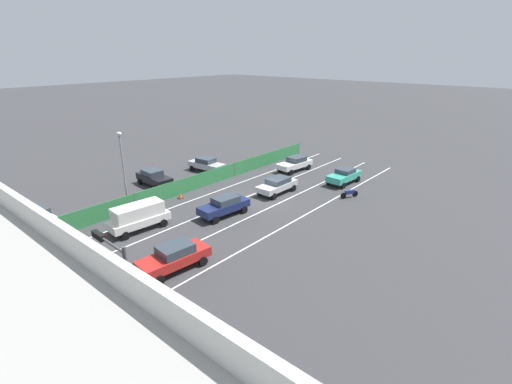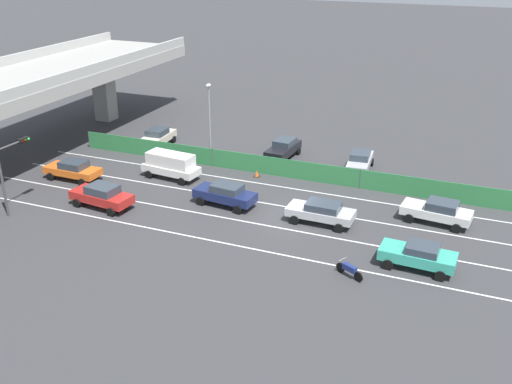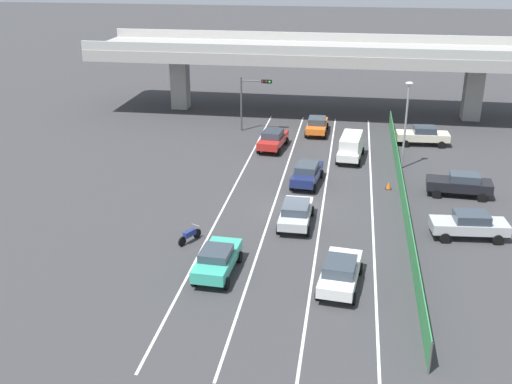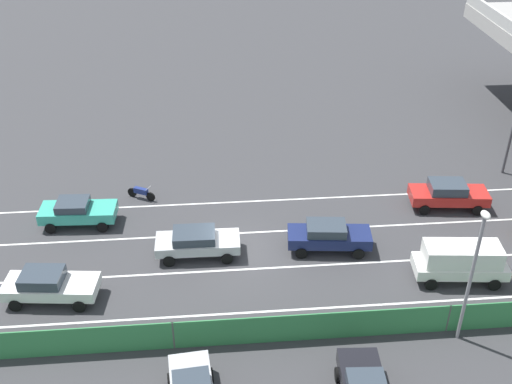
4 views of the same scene
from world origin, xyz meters
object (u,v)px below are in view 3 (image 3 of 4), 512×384
object	(u,v)px
car_taxi_orange	(317,125)
car_van_white	(351,146)
parked_wagon_silver	(469,224)
parked_sedan_cream	(423,135)
car_sedan_red	(273,139)
street_lamp	(406,117)
car_sedan_navy	(307,173)
car_hatchback_white	(340,272)
car_sedan_silver	(296,212)
traffic_light	(252,94)
parked_sedan_dark	(460,183)
motorcycle	(190,235)
car_taxi_teal	(217,259)
traffic_cone	(389,186)

from	to	relation	value
car_taxi_orange	car_van_white	xyz separation A→B (m)	(3.27, -7.14, 0.31)
parked_wagon_silver	parked_sedan_cream	size ratio (longest dim) A/B	1.00
car_sedan_red	street_lamp	distance (m)	11.89
car_taxi_orange	street_lamp	xyz separation A→B (m)	(7.41, -8.68, 3.39)
car_sedan_navy	car_taxi_orange	bearing A→B (deg)	90.59
car_hatchback_white	car_sedan_silver	bearing A→B (deg)	112.40
car_taxi_orange	parked_wagon_silver	world-z (taller)	parked_wagon_silver
car_sedan_silver	traffic_light	size ratio (longest dim) A/B	0.89
car_sedan_red	parked_sedan_cream	xyz separation A→B (m)	(13.12, 3.34, -0.02)
car_taxi_orange	traffic_light	xyz separation A→B (m)	(-6.26, -0.13, 2.78)
car_hatchback_white	parked_sedan_dark	bearing A→B (deg)	60.23
car_sedan_silver	car_sedan_navy	bearing A→B (deg)	89.05
car_sedan_navy	car_van_white	distance (m)	7.07
car_sedan_silver	car_taxi_orange	bearing A→B (deg)	90.05
parked_sedan_dark	traffic_light	xyz separation A→B (m)	(-17.36, 13.88, 2.74)
car_hatchback_white	motorcycle	distance (m)	9.90
car_van_white	motorcycle	xyz separation A→B (m)	(-9.33, -17.08, -0.74)
car_sedan_silver	motorcycle	world-z (taller)	car_sedan_silver
car_sedan_silver	parked_sedan_cream	bearing A→B (deg)	62.89
car_sedan_silver	car_van_white	bearing A→B (deg)	76.55
car_taxi_teal	traffic_cone	size ratio (longest dim) A/B	7.85
motorcycle	parked_sedan_dark	xyz separation A→B (m)	(17.16, 10.23, 0.47)
car_sedan_red	car_hatchback_white	distance (m)	23.67
car_taxi_orange	traffic_cone	distance (m)	14.83
traffic_cone	parked_sedan_cream	bearing A→B (deg)	73.30
car_sedan_silver	parked_wagon_silver	size ratio (longest dim) A/B	0.98
car_taxi_teal	car_sedan_silver	world-z (taller)	car_taxi_teal
car_sedan_navy	car_taxi_orange	size ratio (longest dim) A/B	1.02
motorcycle	traffic_light	distance (m)	24.32
car_taxi_orange	car_van_white	world-z (taller)	car_van_white
parked_wagon_silver	traffic_cone	bearing A→B (deg)	120.90
parked_sedan_dark	car_sedan_navy	bearing A→B (deg)	177.24
car_sedan_red	car_hatchback_white	xyz separation A→B (m)	(6.56, -22.74, -0.03)
car_taxi_orange	car_taxi_teal	bearing A→B (deg)	-97.36
car_hatchback_white	street_lamp	xyz separation A→B (m)	(4.36, 19.40, 3.37)
parked_sedan_dark	car_taxi_teal	bearing A→B (deg)	-136.93
parked_wagon_silver	car_taxi_orange	bearing A→B (deg)	116.95
car_taxi_teal	motorcycle	distance (m)	4.31
car_taxi_orange	traffic_light	distance (m)	6.85
car_hatchback_white	parked_wagon_silver	bearing A→B (deg)	43.13
car_sedan_red	motorcycle	world-z (taller)	car_sedan_red
car_sedan_silver	traffic_cone	world-z (taller)	car_sedan_silver
parked_wagon_silver	traffic_cone	world-z (taller)	parked_wagon_silver
car_hatchback_white	street_lamp	distance (m)	20.17
street_lamp	traffic_cone	size ratio (longest dim) A/B	12.30
traffic_light	traffic_cone	bearing A→B (deg)	-47.03
car_sedan_navy	traffic_cone	size ratio (longest dim) A/B	8.32
car_hatchback_white	motorcycle	size ratio (longest dim) A/B	2.70
car_sedan_silver	traffic_cone	size ratio (longest dim) A/B	8.08
car_hatchback_white	car_van_white	bearing A→B (deg)	89.39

